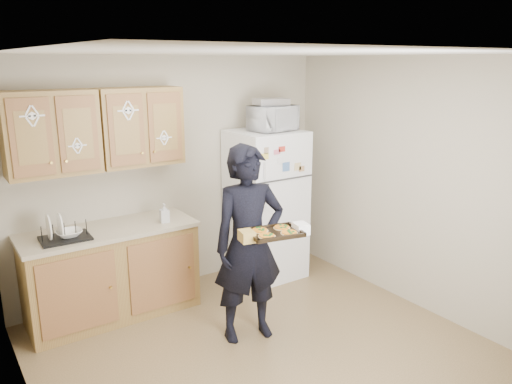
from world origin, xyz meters
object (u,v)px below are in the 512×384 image
at_px(refrigerator, 266,205).
at_px(dish_rack, 64,230).
at_px(person, 249,244).
at_px(baking_tray, 274,233).
at_px(microwave, 273,118).

bearing_deg(refrigerator, dish_rack, -179.27).
xyz_separation_m(refrigerator, person, (-0.90, -1.02, 0.03)).
distance_m(refrigerator, dish_rack, 2.22).
relative_size(refrigerator, baking_tray, 3.93).
height_order(person, dish_rack, person).
bearing_deg(baking_tray, microwave, 66.38).
bearing_deg(baking_tray, dish_rack, 148.46).
height_order(baking_tray, dish_rack, baking_tray).
bearing_deg(microwave, person, -143.40).
height_order(refrigerator, microwave, microwave).
height_order(microwave, dish_rack, microwave).
distance_m(baking_tray, dish_rack, 1.88).
relative_size(refrigerator, microwave, 3.42).
bearing_deg(microwave, dish_rack, 170.58).
distance_m(refrigerator, microwave, 0.99).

